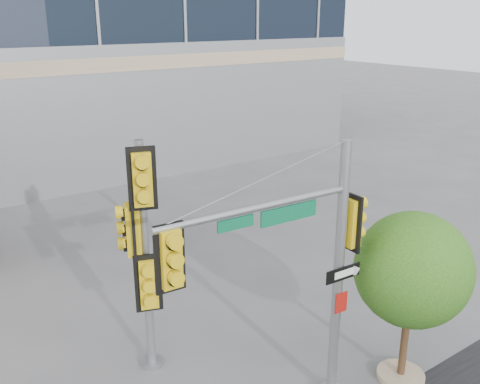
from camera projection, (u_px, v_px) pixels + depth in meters
ground at (281, 364)px, 11.55m from camera, size 120.00×120.00×0.00m
main_signal_pole at (300, 258)px, 9.16m from camera, size 4.00×0.58×5.16m
secondary_signal_pole at (143, 243)px, 10.49m from camera, size 0.85×0.81×4.95m
street_tree at (413, 273)px, 10.40m from camera, size 2.33×2.27×3.63m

